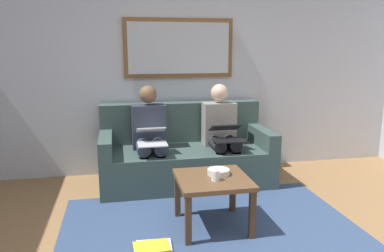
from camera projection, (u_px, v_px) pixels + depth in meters
name	position (u px, v px, depth m)	size (l,w,h in m)	color
wall_rear	(178.00, 69.00, 4.72)	(6.00, 0.12, 2.60)	#B7BCC6
area_rug	(211.00, 229.00, 3.31)	(2.60, 1.80, 0.01)	#33476B
couch	(185.00, 155.00, 4.46)	(1.95, 0.90, 0.90)	#384C47
framed_mirror	(179.00, 48.00, 4.58)	(1.34, 0.05, 0.71)	brown
coffee_table	(213.00, 185.00, 3.28)	(0.62, 0.62, 0.46)	brown
cup	(215.00, 175.00, 3.18)	(0.07, 0.07, 0.09)	silver
bowl	(218.00, 172.00, 3.33)	(0.20, 0.20, 0.05)	beige
person_left	(221.00, 130.00, 4.41)	(0.38, 0.58, 1.14)	gray
laptop_black	(227.00, 133.00, 4.19)	(0.34, 0.38, 0.17)	black
person_right	(150.00, 133.00, 4.25)	(0.38, 0.58, 1.14)	#2D3342
laptop_silver	(152.00, 136.00, 4.03)	(0.31, 0.40, 0.17)	silver
magazine_stack	(153.00, 247.00, 2.97)	(0.31, 0.24, 0.03)	red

